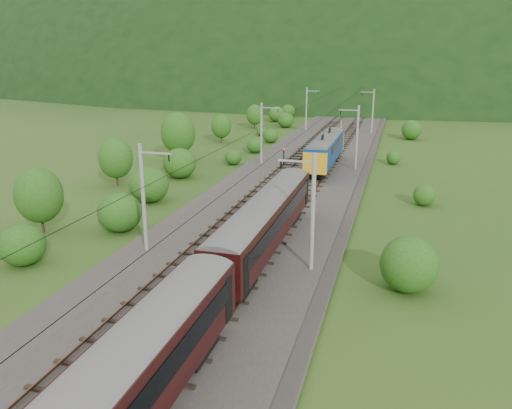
# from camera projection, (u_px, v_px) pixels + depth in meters

# --- Properties ---
(ground) EXTENTS (600.00, 600.00, 0.00)m
(ground) POSITION_uv_depth(u_px,v_px,m) (225.00, 263.00, 35.69)
(ground) COLOR #274B17
(ground) RESTS_ON ground
(railbed) EXTENTS (14.00, 220.00, 0.30)m
(railbed) POSITION_uv_depth(u_px,v_px,m) (262.00, 218.00, 44.84)
(railbed) COLOR #38332D
(railbed) RESTS_ON ground
(track_left) EXTENTS (2.40, 220.00, 0.27)m
(track_left) POSITION_uv_depth(u_px,v_px,m) (237.00, 214.00, 45.42)
(track_left) COLOR brown
(track_left) RESTS_ON railbed
(track_right) EXTENTS (2.40, 220.00, 0.27)m
(track_right) POSITION_uv_depth(u_px,v_px,m) (288.00, 218.00, 44.14)
(track_right) COLOR brown
(track_right) RESTS_ON railbed
(catenary_left) EXTENTS (2.54, 192.28, 8.00)m
(catenary_left) POSITION_uv_depth(u_px,v_px,m) (262.00, 132.00, 65.45)
(catenary_left) COLOR gray
(catenary_left) RESTS_ON railbed
(catenary_right) EXTENTS (2.54, 192.28, 8.00)m
(catenary_right) POSITION_uv_depth(u_px,v_px,m) (356.00, 136.00, 62.20)
(catenary_right) COLOR gray
(catenary_right) RESTS_ON railbed
(overhead_wires) EXTENTS (4.83, 198.00, 0.03)m
(overhead_wires) POSITION_uv_depth(u_px,v_px,m) (263.00, 142.00, 42.84)
(overhead_wires) COLOR black
(overhead_wires) RESTS_ON ground
(mountain_main) EXTENTS (504.00, 360.00, 244.00)m
(mountain_main) POSITION_uv_depth(u_px,v_px,m) (383.00, 81.00, 274.83)
(mountain_main) COLOR black
(mountain_main) RESTS_ON ground
(mountain_ridge) EXTENTS (336.00, 280.00, 132.00)m
(mountain_ridge) POSITION_uv_depth(u_px,v_px,m) (206.00, 76.00, 343.52)
(mountain_ridge) COLOR black
(mountain_ridge) RESTS_ON ground
(train) EXTENTS (2.75, 111.17, 4.77)m
(train) POSITION_uv_depth(u_px,v_px,m) (104.00, 395.00, 16.80)
(train) COLOR black
(train) RESTS_ON ground
(hazard_post_near) EXTENTS (0.14, 0.14, 1.32)m
(hazard_post_near) POSITION_uv_depth(u_px,v_px,m) (323.00, 139.00, 81.73)
(hazard_post_near) COLOR red
(hazard_post_near) RESTS_ON railbed
(hazard_post_far) EXTENTS (0.17, 0.17, 1.61)m
(hazard_post_far) POSITION_uv_depth(u_px,v_px,m) (341.00, 125.00, 97.65)
(hazard_post_far) COLOR red
(hazard_post_far) RESTS_ON railbed
(signal) EXTENTS (0.25, 0.25, 2.29)m
(signal) POSITION_uv_depth(u_px,v_px,m) (284.00, 155.00, 65.24)
(signal) COLOR black
(signal) RESTS_ON railbed
(vegetation_left) EXTENTS (13.11, 150.33, 6.80)m
(vegetation_left) POSITION_uv_depth(u_px,v_px,m) (133.00, 174.00, 51.47)
(vegetation_left) COLOR #274E15
(vegetation_left) RESTS_ON ground
(vegetation_right) EXTENTS (5.37, 99.65, 3.23)m
(vegetation_right) POSITION_uv_depth(u_px,v_px,m) (408.00, 187.00, 50.72)
(vegetation_right) COLOR #274E15
(vegetation_right) RESTS_ON ground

